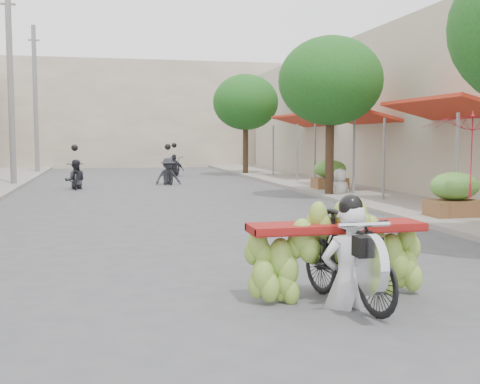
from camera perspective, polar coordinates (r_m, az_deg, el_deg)
name	(u,v)px	position (r m, az deg, el deg)	size (l,w,h in m)	color
ground	(331,372)	(5.33, 8.65, -16.52)	(120.00, 120.00, 0.00)	#4D4D52
sidewalk_right	(361,192)	(21.59, 11.44, 0.01)	(4.00, 60.00, 0.12)	gray
far_building	(130,115)	(42.67, -10.38, 7.16)	(20.00, 6.00, 7.00)	#BCAC95
utility_pole_far	(11,86)	(25.94, -20.93, 9.40)	(0.60, 0.24, 8.00)	slate
utility_pole_back	(35,100)	(34.85, -18.83, 8.30)	(0.60, 0.24, 8.00)	slate
street_tree_mid	(330,81)	(20.05, 8.58, 10.33)	(3.40, 3.40, 5.25)	#3A2719
street_tree_far	(246,102)	(31.50, 0.53, 8.49)	(3.40, 3.40, 5.25)	#3A2719
produce_crate_mid	(454,191)	(15.00, 19.66, 0.09)	(1.20, 0.88, 1.16)	brown
produce_crate_far	(330,172)	(22.15, 8.52, 1.88)	(1.20, 0.88, 1.16)	brown
banana_motorbike	(344,242)	(7.23, 9.81, -4.72)	(2.20, 1.96, 2.23)	black
market_umbrella	(474,110)	(14.08, 21.30, 7.23)	(2.55, 2.55, 1.91)	red
pedestrian	(340,169)	(20.41, 9.46, 2.20)	(0.80, 0.48, 1.62)	white
bg_motorbike_a	(75,170)	(23.88, -15.37, 2.03)	(0.81, 1.73, 1.95)	black
bg_motorbike_b	(168,164)	(25.28, -6.85, 2.68)	(1.13, 1.56, 1.95)	black
bg_motorbike_c	(174,161)	(30.61, -6.24, 2.92)	(1.20, 1.86, 1.95)	black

